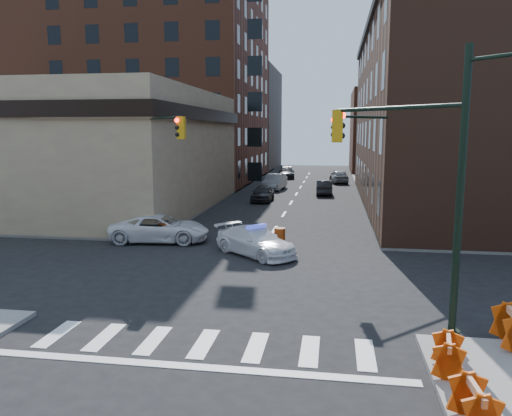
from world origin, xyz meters
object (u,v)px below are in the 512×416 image
(parked_car_enear, at_px, (324,187))
(barricade_nw_a, at_px, (115,227))
(parked_car_wnear, at_px, (263,193))
(barrel_bank, at_px, (164,233))
(barrel_road, at_px, (280,238))
(pedestrian_b, at_px, (67,220))
(pickup, at_px, (160,228))
(pedestrian_a, at_px, (154,219))
(police_car, at_px, (256,241))
(parked_car_wfar, at_px, (275,182))

(parked_car_enear, bearing_deg, barricade_nw_a, 60.80)
(parked_car_wnear, relative_size, barrel_bank, 3.91)
(barrel_road, bearing_deg, pedestrian_b, 177.17)
(pickup, bearing_deg, barrel_road, -99.79)
(pedestrian_b, bearing_deg, pedestrian_a, 12.00)
(barrel_road, bearing_deg, parked_car_enear, 85.39)
(pedestrian_b, xyz_separation_m, barrel_bank, (5.89, -0.45, -0.46))
(barrel_bank, bearing_deg, pedestrian_a, 128.97)
(parked_car_enear, distance_m, pedestrian_a, 23.06)
(parked_car_wnear, bearing_deg, barrel_bank, -99.01)
(parked_car_wnear, height_order, barrel_road, parked_car_wnear)
(parked_car_wnear, relative_size, barricade_nw_a, 3.10)
(barricade_nw_a, bearing_deg, pedestrian_a, 27.55)
(police_car, relative_size, pedestrian_b, 2.79)
(pickup, xyz_separation_m, pedestrian_a, (-0.70, 1.04, 0.29))
(pickup, relative_size, parked_car_wnear, 1.29)
(barrel_bank, bearing_deg, barricade_nw_a, 168.40)
(police_car, height_order, pedestrian_b, pedestrian_b)
(pickup, distance_m, barrel_bank, 0.42)
(pedestrian_a, xyz_separation_m, barrel_bank, (1.00, -1.24, -0.50))
(pickup, height_order, parked_car_wnear, pickup)
(pedestrian_b, height_order, barrel_road, pedestrian_b)
(barricade_nw_a, bearing_deg, pedestrian_b, -164.12)
(pedestrian_a, bearing_deg, parked_car_wfar, 77.18)
(parked_car_wnear, distance_m, pedestrian_a, 16.11)
(parked_car_wnear, distance_m, barrel_road, 17.32)
(parked_car_wfar, distance_m, barrel_bank, 25.91)
(pedestrian_a, relative_size, barrel_bank, 1.67)
(parked_car_wfar, xyz_separation_m, barrel_road, (3.33, -25.89, -0.30))
(pedestrian_a, bearing_deg, pickup, -59.50)
(parked_car_wfar, bearing_deg, barrel_road, -77.06)
(pedestrian_a, relative_size, barrel_road, 1.71)
(police_car, bearing_deg, barrel_bank, 110.33)
(pedestrian_b, bearing_deg, parked_car_wnear, 64.34)
(barrel_road, bearing_deg, parked_car_wfar, 97.34)
(parked_car_wfar, bearing_deg, police_car, -79.55)
(parked_car_enear, bearing_deg, barrel_bank, 68.19)
(pickup, distance_m, barrel_road, 6.65)
(pickup, height_order, barrel_bank, pickup)
(parked_car_enear, relative_size, barrel_road, 4.09)
(pedestrian_a, xyz_separation_m, barricade_nw_a, (-2.12, -0.60, -0.38))
(police_car, relative_size, pickup, 0.88)
(barricade_nw_a, bearing_deg, parked_car_wnear, 81.15)
(pedestrian_b, relative_size, barricade_nw_a, 1.26)
(parked_car_enear, xyz_separation_m, barrel_road, (-1.82, -22.56, -0.18))
(pedestrian_b, relative_size, barrel_bank, 1.59)
(barricade_nw_a, bearing_deg, pickup, 2.98)
(pedestrian_a, bearing_deg, barrel_bank, -54.57)
(pickup, bearing_deg, barrel_bank, -130.38)
(pedestrian_b, distance_m, barrel_road, 12.25)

